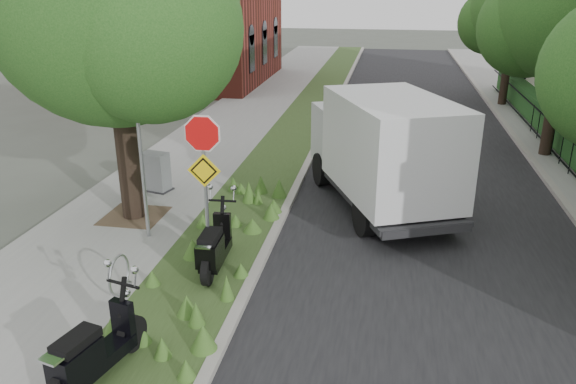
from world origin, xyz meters
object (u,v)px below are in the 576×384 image
at_px(scooter_near, 214,252).
at_px(sign_assembly, 204,162).
at_px(scooter_far, 89,359).
at_px(box_truck, 383,146).
at_px(utility_cabinet, 156,172).

bearing_deg(scooter_near, sign_assembly, 140.33).
relative_size(scooter_near, scooter_far, 1.01).
bearing_deg(scooter_near, box_truck, 53.90).
relative_size(sign_assembly, box_truck, 0.55).
height_order(scooter_near, utility_cabinet, utility_cabinet).
xyz_separation_m(sign_assembly, box_truck, (3.20, 4.10, -0.70)).
relative_size(sign_assembly, scooter_far, 1.69).
xyz_separation_m(sign_assembly, utility_cabinet, (-2.76, 4.01, -1.71)).
height_order(sign_assembly, scooter_far, sign_assembly).
relative_size(scooter_far, utility_cabinet, 1.83).
relative_size(scooter_far, box_truck, 0.32).
relative_size(sign_assembly, scooter_near, 1.68).
bearing_deg(scooter_far, box_truck, 63.68).
height_order(box_truck, utility_cabinet, box_truck).
bearing_deg(scooter_far, scooter_near, 78.23).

